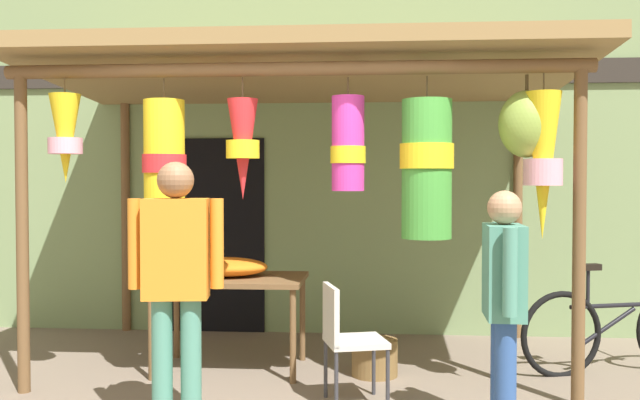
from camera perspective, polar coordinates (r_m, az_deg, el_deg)
ground_plane at (r=5.30m, az=-3.70°, el=-15.67°), size 30.00×30.00×0.00m
shop_facade at (r=7.43m, az=-1.13°, el=5.96°), size 11.28×0.29×4.27m
market_stall_canopy at (r=5.94m, az=-0.18°, el=8.28°), size 4.50×2.67×2.62m
display_table at (r=5.98m, az=-7.16°, el=-6.88°), size 1.22×0.81×0.77m
flower_heap_on_table at (r=5.98m, az=-7.45°, el=-5.33°), size 0.70×0.49×0.16m
folding_chair at (r=5.07m, az=2.03°, el=-10.59°), size 0.49×0.49×0.84m
wicker_basket_by_table at (r=5.88m, az=4.39°, el=-12.44°), size 0.37×0.37×0.29m
parked_bicycle at (r=6.40m, az=22.76°, el=-9.55°), size 1.69×0.62×0.92m
vendor_in_orange at (r=4.46m, az=14.49°, el=-7.37°), size 0.24×0.59×1.51m
customer_foreground at (r=4.56m, az=-11.44°, el=-5.67°), size 0.59×0.27×1.69m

